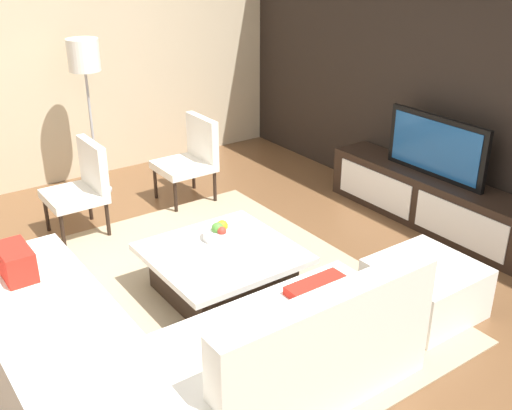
{
  "coord_description": "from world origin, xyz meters",
  "views": [
    {
      "loc": [
        3.4,
        -2.06,
        2.64
      ],
      "look_at": [
        -0.28,
        0.54,
        0.58
      ],
      "focal_mm": 42.74,
      "sensor_mm": 36.0,
      "label": 1
    }
  ],
  "objects_px": {
    "media_console": "(429,200)",
    "accent_chair_far": "(192,155)",
    "floor_lamp": "(85,65)",
    "sectional_couch": "(144,348)",
    "fruit_bowl": "(220,232)",
    "coffee_table": "(223,271)",
    "accent_chair_near": "(83,183)",
    "television": "(436,147)",
    "ottoman": "(425,288)"
  },
  "relations": [
    {
      "from": "sectional_couch",
      "to": "accent_chair_near",
      "type": "relative_size",
      "value": 2.85
    },
    {
      "from": "ottoman",
      "to": "accent_chair_far",
      "type": "distance_m",
      "value": 2.88
    },
    {
      "from": "media_console",
      "to": "floor_lamp",
      "type": "bearing_deg",
      "value": -138.61
    },
    {
      "from": "media_console",
      "to": "coffee_table",
      "type": "distance_m",
      "value": 2.3
    },
    {
      "from": "floor_lamp",
      "to": "fruit_bowl",
      "type": "relative_size",
      "value": 5.86
    },
    {
      "from": "floor_lamp",
      "to": "accent_chair_far",
      "type": "xyz_separation_m",
      "value": [
        0.75,
        0.76,
        -0.89
      ]
    },
    {
      "from": "media_console",
      "to": "accent_chair_far",
      "type": "height_order",
      "value": "accent_chair_far"
    },
    {
      "from": "ottoman",
      "to": "accent_chair_far",
      "type": "height_order",
      "value": "accent_chair_far"
    },
    {
      "from": "floor_lamp",
      "to": "fruit_bowl",
      "type": "height_order",
      "value": "floor_lamp"
    },
    {
      "from": "media_console",
      "to": "ottoman",
      "type": "bearing_deg",
      "value": -50.86
    },
    {
      "from": "media_console",
      "to": "sectional_couch",
      "type": "xyz_separation_m",
      "value": [
        0.53,
        -3.27,
        0.03
      ]
    },
    {
      "from": "floor_lamp",
      "to": "media_console",
      "type": "bearing_deg",
      "value": 41.39
    },
    {
      "from": "media_console",
      "to": "sectional_couch",
      "type": "distance_m",
      "value": 3.31
    },
    {
      "from": "accent_chair_near",
      "to": "fruit_bowl",
      "type": "bearing_deg",
      "value": 23.65
    },
    {
      "from": "coffee_table",
      "to": "accent_chair_near",
      "type": "xyz_separation_m",
      "value": [
        -1.67,
        -0.46,
        0.29
      ]
    },
    {
      "from": "sectional_couch",
      "to": "fruit_bowl",
      "type": "bearing_deg",
      "value": 127.11
    },
    {
      "from": "ottoman",
      "to": "coffee_table",
      "type": "bearing_deg",
      "value": -134.9
    },
    {
      "from": "television",
      "to": "fruit_bowl",
      "type": "relative_size",
      "value": 3.92
    },
    {
      "from": "accent_chair_near",
      "to": "ottoman",
      "type": "bearing_deg",
      "value": 32.3
    },
    {
      "from": "media_console",
      "to": "accent_chair_far",
      "type": "xyz_separation_m",
      "value": [
        -1.86,
        -1.54,
        0.24
      ]
    },
    {
      "from": "television",
      "to": "sectional_couch",
      "type": "relative_size",
      "value": 0.44
    },
    {
      "from": "coffee_table",
      "to": "accent_chair_near",
      "type": "relative_size",
      "value": 1.24
    },
    {
      "from": "floor_lamp",
      "to": "fruit_bowl",
      "type": "xyz_separation_m",
      "value": [
        2.34,
        0.11,
        -0.95
      ]
    },
    {
      "from": "accent_chair_near",
      "to": "ottoman",
      "type": "relative_size",
      "value": 1.24
    },
    {
      "from": "sectional_couch",
      "to": "fruit_bowl",
      "type": "xyz_separation_m",
      "value": [
        -0.81,
        1.07,
        0.15
      ]
    },
    {
      "from": "accent_chair_near",
      "to": "accent_chair_far",
      "type": "height_order",
      "value": "same"
    },
    {
      "from": "television",
      "to": "floor_lamp",
      "type": "bearing_deg",
      "value": -138.61
    },
    {
      "from": "accent_chair_near",
      "to": "ottoman",
      "type": "distance_m",
      "value": 3.17
    },
    {
      "from": "media_console",
      "to": "accent_chair_near",
      "type": "xyz_separation_m",
      "value": [
        -1.77,
        -2.76,
        0.24
      ]
    },
    {
      "from": "ottoman",
      "to": "accent_chair_far",
      "type": "xyz_separation_m",
      "value": [
        -2.85,
        -0.33,
        0.29
      ]
    },
    {
      "from": "fruit_bowl",
      "to": "ottoman",
      "type": "bearing_deg",
      "value": 37.95
    },
    {
      "from": "sectional_couch",
      "to": "television",
      "type": "bearing_deg",
      "value": 99.18
    },
    {
      "from": "media_console",
      "to": "ottoman",
      "type": "relative_size",
      "value": 3.22
    },
    {
      "from": "accent_chair_near",
      "to": "floor_lamp",
      "type": "distance_m",
      "value": 1.31
    },
    {
      "from": "sectional_couch",
      "to": "coffee_table",
      "type": "distance_m",
      "value": 1.16
    },
    {
      "from": "floor_lamp",
      "to": "accent_chair_far",
      "type": "height_order",
      "value": "floor_lamp"
    },
    {
      "from": "sectional_couch",
      "to": "accent_chair_far",
      "type": "xyz_separation_m",
      "value": [
        -2.39,
        1.72,
        0.2
      ]
    },
    {
      "from": "television",
      "to": "ottoman",
      "type": "height_order",
      "value": "television"
    },
    {
      "from": "accent_chair_near",
      "to": "accent_chair_far",
      "type": "bearing_deg",
      "value": 97.53
    },
    {
      "from": "media_console",
      "to": "accent_chair_far",
      "type": "relative_size",
      "value": 2.59
    },
    {
      "from": "floor_lamp",
      "to": "ottoman",
      "type": "relative_size",
      "value": 2.34
    },
    {
      "from": "accent_chair_near",
      "to": "fruit_bowl",
      "type": "distance_m",
      "value": 1.59
    },
    {
      "from": "sectional_couch",
      "to": "fruit_bowl",
      "type": "relative_size",
      "value": 8.84
    },
    {
      "from": "accent_chair_near",
      "to": "ottoman",
      "type": "height_order",
      "value": "accent_chair_near"
    },
    {
      "from": "ottoman",
      "to": "fruit_bowl",
      "type": "distance_m",
      "value": 1.62
    },
    {
      "from": "television",
      "to": "ottoman",
      "type": "relative_size",
      "value": 1.57
    },
    {
      "from": "floor_lamp",
      "to": "coffee_table",
      "type": "bearing_deg",
      "value": 0.22
    },
    {
      "from": "television",
      "to": "sectional_couch",
      "type": "xyz_separation_m",
      "value": [
        0.53,
        -3.27,
        -0.5
      ]
    },
    {
      "from": "television",
      "to": "sectional_couch",
      "type": "bearing_deg",
      "value": -80.82
    },
    {
      "from": "floor_lamp",
      "to": "accent_chair_far",
      "type": "bearing_deg",
      "value": 45.43
    }
  ]
}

